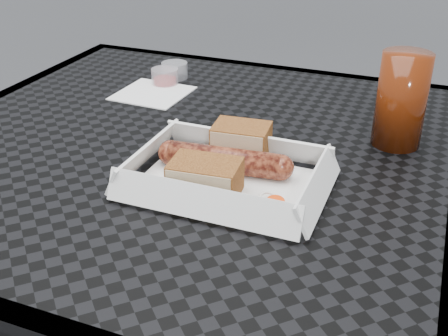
% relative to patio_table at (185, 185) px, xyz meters
% --- Properties ---
extents(patio_table, '(0.80, 0.80, 0.74)m').
position_rel_patio_table_xyz_m(patio_table, '(0.00, 0.00, 0.00)').
color(patio_table, black).
rests_on(patio_table, ground).
extents(food_tray, '(0.22, 0.15, 0.00)m').
position_rel_patio_table_xyz_m(food_tray, '(0.11, -0.10, 0.08)').
color(food_tray, white).
rests_on(food_tray, patio_table).
extents(bratwurst, '(0.18, 0.05, 0.03)m').
position_rel_patio_table_xyz_m(bratwurst, '(0.09, -0.07, 0.10)').
color(bratwurst, brown).
rests_on(bratwurst, food_tray).
extents(bread_near, '(0.08, 0.06, 0.05)m').
position_rel_patio_table_xyz_m(bread_near, '(0.10, -0.02, 0.10)').
color(bread_near, brown).
rests_on(bread_near, food_tray).
extents(bread_far, '(0.09, 0.06, 0.04)m').
position_rel_patio_table_xyz_m(bread_far, '(0.09, -0.13, 0.10)').
color(bread_far, brown).
rests_on(bread_far, food_tray).
extents(veg_garnish, '(0.03, 0.03, 0.00)m').
position_rel_patio_table_xyz_m(veg_garnish, '(0.18, -0.13, 0.08)').
color(veg_garnish, '#E73E0A').
rests_on(veg_garnish, food_tray).
extents(napkin, '(0.12, 0.12, 0.00)m').
position_rel_patio_table_xyz_m(napkin, '(-0.14, 0.16, 0.08)').
color(napkin, white).
rests_on(napkin, patio_table).
extents(condiment_cup_sauce, '(0.05, 0.05, 0.03)m').
position_rel_patio_table_xyz_m(condiment_cup_sauce, '(-0.14, 0.21, 0.09)').
color(condiment_cup_sauce, maroon).
rests_on(condiment_cup_sauce, patio_table).
extents(condiment_cup_empty, '(0.05, 0.05, 0.03)m').
position_rel_patio_table_xyz_m(condiment_cup_empty, '(-0.14, 0.25, 0.09)').
color(condiment_cup_empty, silver).
rests_on(condiment_cup_empty, patio_table).
extents(drink_glass, '(0.07, 0.07, 0.14)m').
position_rel_patio_table_xyz_m(drink_glass, '(0.29, 0.11, 0.14)').
color(drink_glass, '#4C1806').
rests_on(drink_glass, patio_table).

